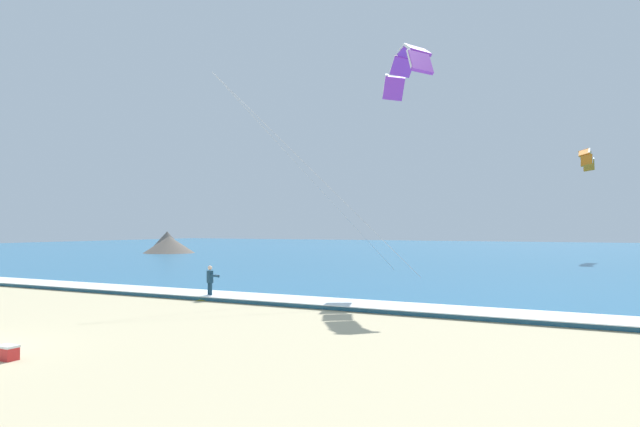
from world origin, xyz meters
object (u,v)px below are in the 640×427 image
at_px(kitesurfer, 210,281).
at_px(cooler_box, 7,353).
at_px(kite_primary, 407,65).
at_px(surfboard, 210,299).
at_px(kite_distant, 586,157).

bearing_deg(kitesurfer, cooler_box, -76.68).
height_order(kite_primary, cooler_box, kite_primary).
xyz_separation_m(kitesurfer, cooler_box, (2.98, -12.59, -0.74)).
bearing_deg(kite_primary, kitesurfer, -146.34).
distance_m(surfboard, kite_primary, 15.60).
height_order(kitesurfer, kite_distant, kite_distant).
xyz_separation_m(surfboard, kitesurfer, (0.01, 0.02, 0.91)).
height_order(surfboard, cooler_box, cooler_box).
height_order(surfboard, kite_distant, kite_distant).
xyz_separation_m(surfboard, kite_distant, (15.91, 40.73, 10.73)).
height_order(kitesurfer, cooler_box, kitesurfer).
bearing_deg(kite_primary, kite_distant, 77.82).
distance_m(surfboard, kite_distant, 45.02).
distance_m(kite_distant, cooler_box, 55.85).
distance_m(kitesurfer, kite_primary, 14.90).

